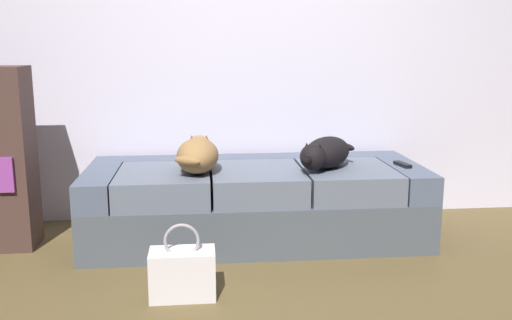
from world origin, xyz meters
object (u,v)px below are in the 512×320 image
(couch, at_px, (255,202))
(tv_remote, at_px, (403,165))
(dog_tan, at_px, (198,154))
(handbag, at_px, (183,273))
(dog_dark, at_px, (325,153))

(couch, distance_m, tv_remote, 0.96)
(dog_tan, bearing_deg, handbag, -96.45)
(dog_dark, height_order, handbag, dog_dark)
(dog_dark, bearing_deg, tv_remote, 1.65)
(tv_remote, height_order, handbag, tv_remote)
(dog_tan, xyz_separation_m, handbag, (-0.08, -0.75, -0.45))
(tv_remote, relative_size, handbag, 0.40)
(dog_tan, xyz_separation_m, dog_dark, (0.78, -0.01, -0.01))
(handbag, bearing_deg, couch, 62.29)
(dog_tan, distance_m, dog_dark, 0.78)
(couch, height_order, dog_dark, dog_dark)
(dog_tan, distance_m, tv_remote, 1.29)
(dog_tan, relative_size, tv_remote, 3.98)
(couch, relative_size, dog_tan, 3.52)
(couch, distance_m, dog_dark, 0.55)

